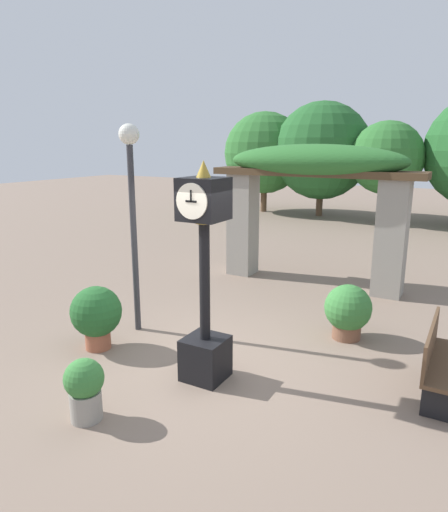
{
  "coord_description": "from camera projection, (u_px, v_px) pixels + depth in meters",
  "views": [
    {
      "loc": [
        3.17,
        -4.97,
        3.05
      ],
      "look_at": [
        0.23,
        0.24,
        1.57
      ],
      "focal_mm": 32.0,
      "sensor_mm": 36.0,
      "label": 1
    }
  ],
  "objects": [
    {
      "name": "pedestal_clock",
      "position": [
        205.0,
        283.0,
        5.8
      ],
      "size": [
        0.53,
        0.57,
        2.86
      ],
      "color": "black",
      "rests_on": "ground"
    },
    {
      "name": "park_bench",
      "position": [
        440.0,
        361.0,
        5.64
      ],
      "size": [
        0.42,
        1.49,
        0.89
      ],
      "rotation": [
        0.0,
        0.0,
        1.57
      ],
      "color": "brown",
      "rests_on": "ground"
    },
    {
      "name": "lamp_post",
      "position": [
        132.0,
        188.0,
        7.15
      ],
      "size": [
        0.32,
        0.32,
        3.35
      ],
      "color": "#333338",
      "rests_on": "ground"
    },
    {
      "name": "ground_plane",
      "position": [
        202.0,
        365.0,
        6.45
      ],
      "size": [
        60.0,
        60.0,
        0.0
      ],
      "primitive_type": "plane",
      "color": "#7F6B5B"
    },
    {
      "name": "potted_plant_near_left",
      "position": [
        85.0,
        387.0,
        5.11
      ],
      "size": [
        0.45,
        0.45,
        0.73
      ],
      "color": "gray",
      "rests_on": "ground"
    },
    {
      "name": "potted_plant_near_right",
      "position": [
        96.0,
        314.0,
        6.87
      ],
      "size": [
        0.77,
        0.77,
        0.98
      ],
      "color": "#9E563D",
      "rests_on": "ground"
    },
    {
      "name": "pergola",
      "position": [
        313.0,
        184.0,
        9.74
      ],
      "size": [
        4.54,
        1.18,
        3.05
      ],
      "color": "gray",
      "rests_on": "ground"
    },
    {
      "name": "potted_plant_far_left",
      "position": [
        348.0,
        310.0,
        7.25
      ],
      "size": [
        0.74,
        0.74,
        0.89
      ],
      "color": "brown",
      "rests_on": "ground"
    },
    {
      "name": "tree_line",
      "position": [
        413.0,
        153.0,
        17.67
      ],
      "size": [
        15.32,
        4.64,
        4.87
      ],
      "color": "brown",
      "rests_on": "ground"
    }
  ]
}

